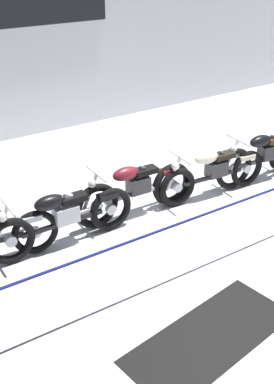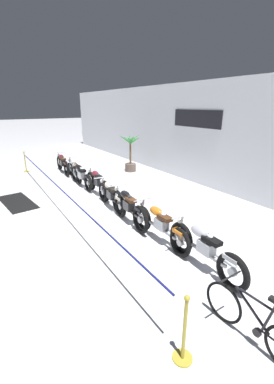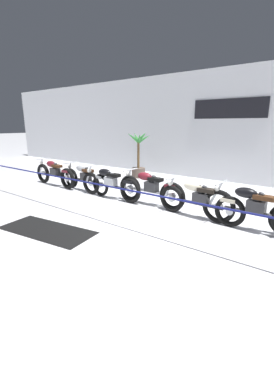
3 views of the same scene
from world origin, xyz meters
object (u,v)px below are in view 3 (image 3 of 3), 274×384
Objects in this scene: motorcycle_cream_4 at (198,200)px; floor_banner at (47,230)px; motorcycle_maroon_0 at (54,173)px; motorcycle_maroon_3 at (150,189)px; stanchion_far_left at (85,187)px; potted_palm_left_of_row at (138,157)px; motorcycle_silver_1 at (85,178)px; motorcycle_black_5 at (253,209)px; motorcycle_black_2 at (109,183)px.

floor_banner is at bearing -131.13° from motorcycle_cream_4.
motorcycle_maroon_0 is 4.07m from motorcycle_maroon_3.
motorcycle_maroon_0 is 0.19× the size of stanchion_far_left.
motorcycle_silver_1 is at bearing -90.44° from potted_palm_left_of_row.
motorcycle_silver_1 reaches higher than motorcycle_cream_4.
motorcycle_black_5 is (1.22, -0.05, 0.03)m from motorcycle_cream_4.
motorcycle_silver_1 is 2.54m from stanchion_far_left.
stanchion_far_left is (1.88, -1.68, 0.29)m from motorcycle_silver_1.
potted_palm_left_of_row is at bearing 111.76° from stanchion_far_left.
motorcycle_maroon_3 is (4.06, 0.15, 0.01)m from motorcycle_maroon_0.
stanchion_far_left is (-2.19, -1.55, 0.30)m from motorcycle_cream_4.
motorcycle_cream_4 is 1.22m from motorcycle_black_5.
potted_palm_left_of_row is (-2.54, 2.93, 0.37)m from motorcycle_maroon_3.
potted_palm_left_of_row reaches higher than stanchion_far_left.
potted_palm_left_of_row is at bearing 99.15° from floor_banner.
potted_palm_left_of_row reaches higher than motorcycle_silver_1.
motorcycle_maroon_0 is 0.98× the size of motorcycle_black_2.
potted_palm_left_of_row reaches higher than motorcycle_black_5.
potted_palm_left_of_row is at bearing 142.55° from motorcycle_cream_4.
potted_palm_left_of_row is at bearing 63.69° from motorcycle_maroon_0.
motorcycle_silver_1 is at bearing 178.20° from motorcycle_cream_4.
motorcycle_silver_1 is 0.98× the size of motorcycle_black_2.
motorcycle_cream_4 is at bearing 40.72° from floor_banner.
motorcycle_maroon_0 reaches higher than motorcycle_cream_4.
motorcycle_black_2 is at bearing -5.49° from motorcycle_silver_1.
motorcycle_black_5 is at bearing -30.88° from potted_palm_left_of_row.
motorcycle_silver_1 is 5.29m from motorcycle_black_5.
motorcycle_silver_1 is (1.50, 0.10, 0.01)m from motorcycle_maroon_0.
motorcycle_maroon_3 is at bearing 0.98° from motorcycle_silver_1.
floor_banner is (3.29, -2.63, -0.46)m from motorcycle_maroon_0.
motorcycle_maroon_0 is at bearing 179.38° from motorcycle_black_5.
stanchion_far_left is (0.67, -1.56, 0.29)m from motorcycle_black_2.
motorcycle_black_5 is (6.78, -0.07, 0.03)m from motorcycle_maroon_0.
motorcycle_black_5 reaches higher than motorcycle_maroon_0.
motorcycle_maroon_0 is 2.70m from motorcycle_black_2.
motorcycle_black_2 is (2.70, -0.01, 0.00)m from motorcycle_maroon_0.
motorcycle_maroon_0 is 1.00× the size of motorcycle_silver_1.
motorcycle_black_2 is at bearing 179.75° from motorcycle_cream_4.
potted_palm_left_of_row is 5.01m from stanchion_far_left.
potted_palm_left_of_row reaches higher than motorcycle_maroon_0.
motorcycle_silver_1 is 3.00m from potted_palm_left_of_row.
motorcycle_cream_4 is 1.14× the size of potted_palm_left_of_row.
stanchion_far_left is at bearing 77.43° from floor_banner.
motorcycle_silver_1 is 1.00× the size of motorcycle_black_5.
motorcycle_black_5 is (2.72, -0.22, 0.02)m from motorcycle_maroon_3.
motorcycle_cream_4 is (4.07, -0.13, -0.01)m from motorcycle_silver_1.
motorcycle_maroon_3 is 0.96× the size of motorcycle_black_5.
stanchion_far_left reaches higher than motorcycle_cream_4.
potted_palm_left_of_row is 6.03m from floor_banner.
motorcycle_silver_1 reaches higher than floor_banner.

